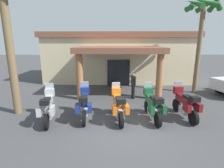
% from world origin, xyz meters
% --- Properties ---
extents(ground_plane, '(80.00, 80.00, 0.00)m').
position_xyz_m(ground_plane, '(0.00, 0.00, 0.00)').
color(ground_plane, '#424244').
extents(motel_building, '(13.23, 10.06, 4.28)m').
position_xyz_m(motel_building, '(0.09, 9.90, 2.18)').
color(motel_building, beige).
rests_on(motel_building, ground_plane).
extents(motorcycle_silver, '(0.88, 2.20, 1.61)m').
position_xyz_m(motorcycle_silver, '(-3.48, 0.55, 0.70)').
color(motorcycle_silver, black).
rests_on(motorcycle_silver, ground_plane).
extents(motorcycle_blue, '(0.74, 2.21, 1.61)m').
position_xyz_m(motorcycle_blue, '(-1.90, 0.85, 0.70)').
color(motorcycle_blue, black).
rests_on(motorcycle_blue, ground_plane).
extents(motorcycle_orange, '(0.74, 2.21, 1.61)m').
position_xyz_m(motorcycle_orange, '(-0.32, 0.67, 0.70)').
color(motorcycle_orange, black).
rests_on(motorcycle_orange, ground_plane).
extents(motorcycle_green, '(0.73, 2.21, 1.61)m').
position_xyz_m(motorcycle_green, '(1.26, 0.70, 0.70)').
color(motorcycle_green, black).
rests_on(motorcycle_green, ground_plane).
extents(motorcycle_maroon, '(0.75, 2.21, 1.61)m').
position_xyz_m(motorcycle_maroon, '(2.84, 0.88, 0.70)').
color(motorcycle_maroon, black).
rests_on(motorcycle_maroon, ground_plane).
extents(pedestrian, '(0.32, 0.50, 1.67)m').
position_xyz_m(pedestrian, '(0.77, 3.81, 0.97)').
color(pedestrian, black).
rests_on(pedestrian, ground_plane).
extents(palm_tree_roadside, '(1.93, 2.02, 6.68)m').
position_xyz_m(palm_tree_roadside, '(-5.40, 1.57, 4.78)').
color(palm_tree_roadside, brown).
rests_on(palm_tree_roadside, ground_plane).
extents(palm_tree_near_portico, '(2.32, 2.34, 6.51)m').
position_xyz_m(palm_tree_near_portico, '(5.23, 5.03, 5.00)').
color(palm_tree_near_portico, brown).
rests_on(palm_tree_near_portico, ground_plane).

